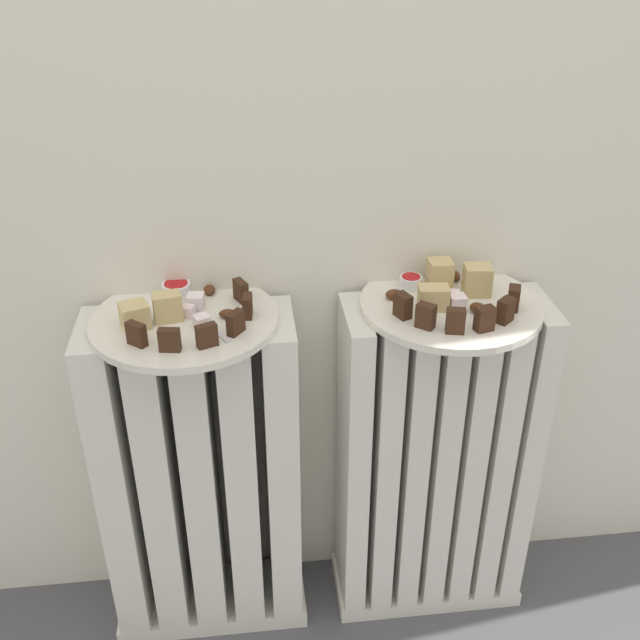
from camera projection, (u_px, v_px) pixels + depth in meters
name	position (u px, v px, depth m)	size (l,w,h in m)	color
radiator_left	(202.00, 482.00, 1.32)	(0.36, 0.15, 0.65)	silver
radiator_right	(435.00, 464.00, 1.36)	(0.36, 0.15, 0.65)	silver
plate_left	(185.00, 320.00, 1.15)	(0.29, 0.29, 0.01)	silver
plate_right	(450.00, 305.00, 1.19)	(0.29, 0.29, 0.01)	silver
dark_cake_slice_left_0	(136.00, 334.00, 1.07)	(0.03, 0.01, 0.04)	#382114
dark_cake_slice_left_1	(169.00, 340.00, 1.05)	(0.03, 0.01, 0.04)	#382114
dark_cake_slice_left_2	(207.00, 336.00, 1.06)	(0.03, 0.01, 0.04)	#382114
dark_cake_slice_left_3	(236.00, 323.00, 1.10)	(0.03, 0.01, 0.04)	#382114
dark_cake_slice_left_4	(248.00, 306.00, 1.14)	(0.03, 0.01, 0.04)	#382114
dark_cake_slice_left_5	(241.00, 291.00, 1.19)	(0.03, 0.01, 0.04)	#382114
marble_cake_slice_left_0	(168.00, 307.00, 1.13)	(0.04, 0.03, 0.04)	tan
marble_cake_slice_left_1	(135.00, 316.00, 1.11)	(0.04, 0.04, 0.04)	tan
turkish_delight_left_0	(196.00, 302.00, 1.16)	(0.03, 0.03, 0.03)	white
turkish_delight_left_1	(202.00, 322.00, 1.11)	(0.02, 0.02, 0.02)	white
turkish_delight_left_2	(167.00, 302.00, 1.17)	(0.02, 0.02, 0.02)	white
turkish_delight_left_3	(188.00, 311.00, 1.14)	(0.02, 0.02, 0.02)	white
medjool_date_left_0	(209.00, 290.00, 1.21)	(0.02, 0.02, 0.02)	#4C2814
medjool_date_left_1	(228.00, 314.00, 1.14)	(0.03, 0.02, 0.01)	#4C2814
jam_bowl_left	(176.00, 289.00, 1.20)	(0.05, 0.05, 0.02)	white
dark_cake_slice_right_0	(403.00, 306.00, 1.14)	(0.03, 0.02, 0.04)	#382114
dark_cake_slice_right_1	(426.00, 316.00, 1.11)	(0.03, 0.02, 0.04)	#382114
dark_cake_slice_right_2	(455.00, 321.00, 1.10)	(0.03, 0.02, 0.04)	#382114
dark_cake_slice_right_3	(485.00, 319.00, 1.10)	(0.03, 0.02, 0.04)	#382114
dark_cake_slice_right_4	(506.00, 310.00, 1.13)	(0.03, 0.02, 0.04)	#382114
dark_cake_slice_right_5	(514.00, 298.00, 1.16)	(0.03, 0.02, 0.04)	#382114
marble_cake_slice_right_0	(433.00, 298.00, 1.16)	(0.05, 0.03, 0.04)	tan
marble_cake_slice_right_1	(440.00, 275.00, 1.22)	(0.04, 0.04, 0.05)	tan
marble_cake_slice_right_2	(477.00, 280.00, 1.20)	(0.04, 0.04, 0.05)	tan
turkish_delight_right_0	(457.00, 303.00, 1.16)	(0.02, 0.02, 0.02)	white
turkish_delight_right_1	(454.00, 296.00, 1.19)	(0.02, 0.02, 0.02)	white
medjool_date_right_0	(456.00, 276.00, 1.25)	(0.03, 0.01, 0.02)	#4C2814
medjool_date_right_1	(394.00, 294.00, 1.19)	(0.03, 0.02, 0.02)	#4C2814
medjool_date_right_2	(478.00, 308.00, 1.15)	(0.03, 0.02, 0.02)	#4C2814
jam_bowl_right	(411.00, 281.00, 1.23)	(0.04, 0.04, 0.02)	white
fork	(208.00, 325.00, 1.12)	(0.07, 0.10, 0.00)	silver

